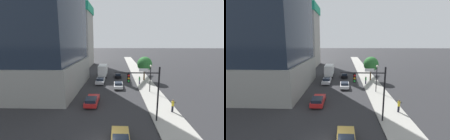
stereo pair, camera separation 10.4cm
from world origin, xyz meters
The scene contains 12 objects.
sidewalk centered at (8.08, 20.00, 0.07)m, with size 4.16×120.00×0.15m, color #9E9B93.
construction_building centered at (-15.22, 48.20, 13.17)m, with size 16.39×16.44×30.63m.
traffic_light_pole centered at (4.83, 4.89, 4.75)m, with size 5.40×0.48×6.84m.
street_lamp centered at (7.89, 15.78, 3.68)m, with size 0.44×0.44×5.33m.
street_tree centered at (8.40, 24.83, 4.24)m, with size 3.72×3.72×5.96m.
car_silver centered at (-2.51, 21.95, 0.68)m, with size 1.95×4.75×1.36m.
car_black centered at (1.76, 28.05, 0.69)m, with size 1.74×4.52×1.38m.
car_white centered at (1.76, 18.47, 0.67)m, with size 1.86×4.04×1.33m.
car_red centered at (-2.51, 9.67, 0.72)m, with size 1.92×4.39×1.39m.
box_truck centered at (-2.51, 29.00, 1.86)m, with size 2.27×7.06×3.39m.
pedestrian_green_shirt centered at (6.67, 21.15, 1.07)m, with size 0.34×0.34×1.80m.
pedestrian_yellow_shirt centered at (9.24, 7.34, 1.08)m, with size 0.34×0.34×1.81m.
Camera 2 is at (1.45, -12.32, 9.98)m, focal length 23.81 mm.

